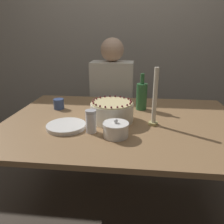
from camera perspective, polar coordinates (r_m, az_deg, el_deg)
ground_plane at (r=1.83m, az=2.44°, el=-23.92°), size 12.00×12.00×0.00m
wall_behind at (r=2.73m, az=4.99°, el=20.29°), size 8.00×0.05×2.60m
dining_table at (r=1.47m, az=2.79°, el=-5.55°), size 1.54×1.09×0.73m
cake at (r=1.41m, az=-0.00°, el=0.15°), size 0.28×0.28×0.14m
sugar_bowl at (r=1.20m, az=0.98°, el=-4.60°), size 0.14×0.14×0.10m
sugar_shaker at (r=1.24m, az=-5.50°, el=-2.40°), size 0.06×0.06×0.13m
plate_stack at (r=1.34m, az=-11.87°, el=-3.62°), size 0.24×0.24×0.02m
candle at (r=1.34m, az=11.08°, el=2.67°), size 0.06×0.06×0.36m
bottle at (r=1.63m, az=7.75°, el=4.18°), size 0.08×0.08×0.27m
cup at (r=1.69m, az=-13.72°, el=2.06°), size 0.08×0.08×0.08m
person_man_blue_shirt at (r=2.21m, az=0.06°, el=0.56°), size 0.40×0.34×1.24m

